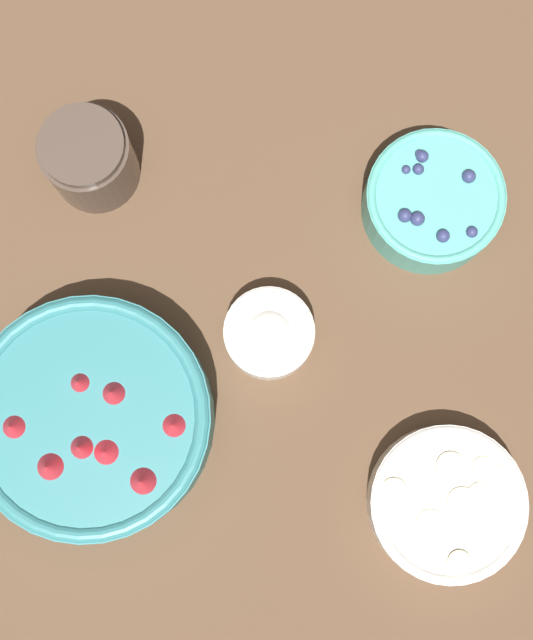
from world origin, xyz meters
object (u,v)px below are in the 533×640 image
at_px(jar_chocolate, 90,160).
at_px(bowl_cream, 269,333).
at_px(bowl_blueberries, 433,201).
at_px(bowl_bananas, 447,503).
at_px(bowl_strawberries, 92,419).

bearing_deg(jar_chocolate, bowl_cream, 137.97).
bearing_deg(bowl_blueberries, jar_chocolate, -4.71).
height_order(bowl_blueberries, jar_chocolate, jar_chocolate).
relative_size(bowl_blueberries, jar_chocolate, 1.53).
bearing_deg(bowl_blueberries, bowl_cream, 40.89).
xyz_separation_m(bowl_blueberries, jar_chocolate, (0.38, -0.03, 0.01)).
bearing_deg(bowl_bananas, jar_chocolate, -42.00).
bearing_deg(jar_chocolate, bowl_blueberries, 175.29).
relative_size(bowl_blueberries, bowl_bananas, 0.92).
bearing_deg(jar_chocolate, bowl_strawberries, 94.05).
bearing_deg(bowl_bananas, bowl_blueberries, -86.64).
bearing_deg(bowl_cream, bowl_blueberries, -139.11).
height_order(bowl_blueberries, bowl_cream, bowl_blueberries).
distance_m(bowl_bananas, jar_chocolate, 0.53).
height_order(bowl_bananas, jar_chocolate, jar_chocolate).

